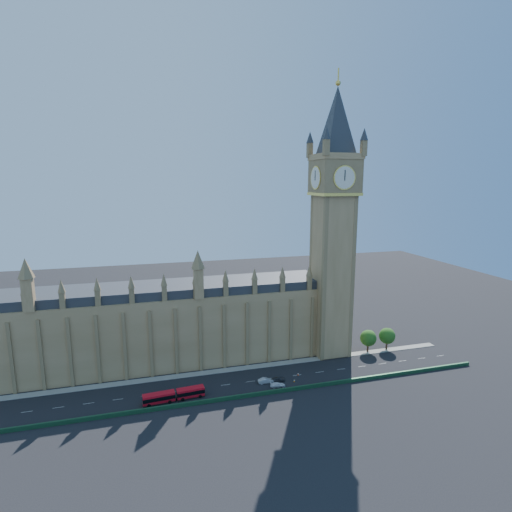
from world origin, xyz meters
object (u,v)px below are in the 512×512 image
object	(u,v)px
car_grey	(278,379)
red_bus	(174,395)
car_silver	(266,381)
car_white	(278,385)

from	to	relation	value
car_grey	red_bus	bearing A→B (deg)	99.39
car_silver	car_white	size ratio (longest dim) A/B	1.05
car_white	car_silver	bearing A→B (deg)	48.80
red_bus	car_white	bearing A→B (deg)	-5.45
car_silver	car_white	bearing A→B (deg)	-134.94
car_silver	car_grey	bearing A→B (deg)	-86.68
car_grey	car_silver	size ratio (longest dim) A/B	0.87
car_grey	car_white	bearing A→B (deg)	163.96
car_silver	car_white	world-z (taller)	car_silver
car_white	car_grey	bearing A→B (deg)	-13.65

